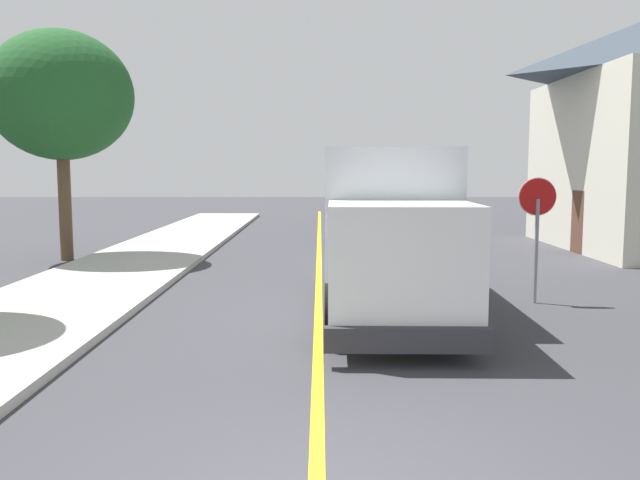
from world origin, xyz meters
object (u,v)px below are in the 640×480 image
Objects in this scene: parked_car_furthest at (357,203)px; stop_sign at (536,216)px; parked_car_near at (372,238)px; parked_car_mid at (378,219)px; box_truck at (386,223)px; street_tree_down_block at (60,96)px; parked_car_far at (357,209)px.

stop_sign reaches higher than parked_car_furthest.
parked_car_near and parked_car_mid have the same top height.
parked_car_furthest is at bearing 88.01° from box_truck.
box_truck is at bearing -91.99° from parked_car_furthest.
street_tree_down_block is (-12.39, 6.49, 3.15)m from stop_sign.
parked_car_near is at bearing -96.37° from parked_car_mid.
parked_car_far is at bearing 88.65° from parked_car_near.
street_tree_down_block reaches higher than parked_car_near.
parked_car_near is at bearing -91.35° from parked_car_far.
parked_car_mid is (0.77, 6.93, 0.00)m from parked_car_near.
box_truck is 6.56m from parked_car_near.
parked_car_mid is 12.62m from street_tree_down_block.
box_truck is 26.03m from parked_car_furthest.
parked_car_furthest is (0.65, 19.52, 0.00)m from parked_car_near.
parked_car_furthest is 25.34m from stop_sign.
stop_sign is at bearing -27.63° from street_tree_down_block.
parked_car_near is 1.68× the size of stop_sign.
parked_car_near is 0.64× the size of street_tree_down_block.
box_truck is 1.62× the size of parked_car_mid.
parked_car_far is at bearing 88.37° from box_truck.
parked_car_mid is 12.59m from parked_car_furthest.
parked_car_far is at bearing -93.15° from parked_car_furthest.
parked_car_near is 6.51m from stop_sign.
street_tree_down_block is at bearing 175.20° from parked_car_near.
street_tree_down_block reaches higher than parked_car_mid.
street_tree_down_block reaches higher than box_truck.
stop_sign reaches higher than parked_car_mid.
parked_car_furthest is 0.63× the size of street_tree_down_block.
parked_car_mid is at bearing 31.07° from street_tree_down_block.
street_tree_down_block is (-9.41, 0.79, 4.22)m from parked_car_near.
box_truck reaches higher than parked_car_furthest.
parked_car_near is 1.00× the size of parked_car_far.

